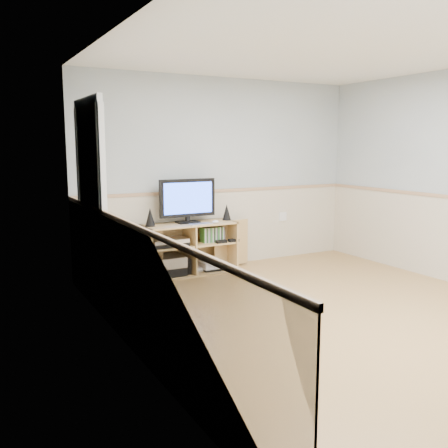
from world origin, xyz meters
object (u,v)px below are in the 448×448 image
Objects in this scene: game_consoles at (211,266)px; keyboard at (200,224)px; monitor at (188,199)px; media_cabinet at (188,247)px.

keyboard is at bearing -149.55° from game_consoles.
game_consoles is (0.30, -0.06, -0.88)m from monitor.
monitor is at bearing 111.03° from keyboard.
game_consoles is (0.22, 0.13, -0.59)m from keyboard.
media_cabinet is 6.29× the size of keyboard.
monitor is at bearing 168.69° from game_consoles.
media_cabinet is 4.09× the size of game_consoles.
media_cabinet is at bearing 90.00° from monitor.
monitor is 0.93m from game_consoles.
monitor reaches higher than media_cabinet.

